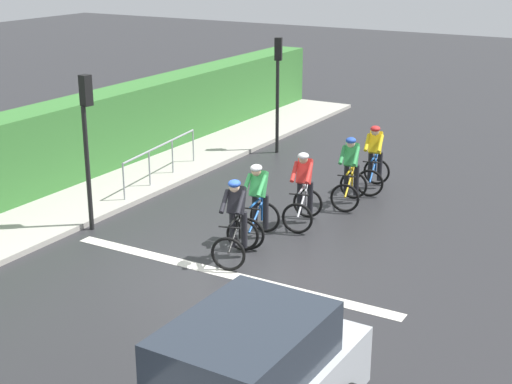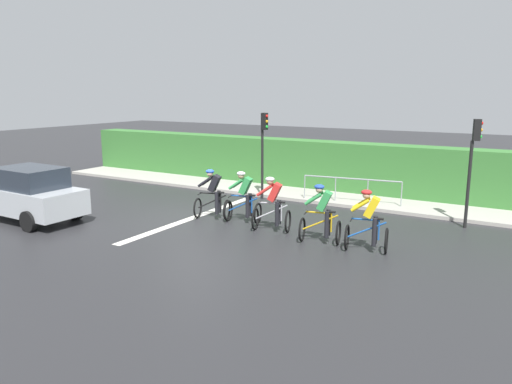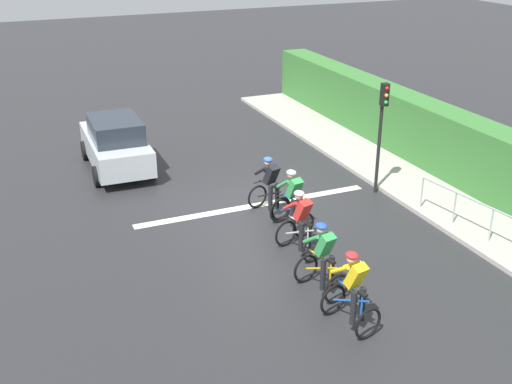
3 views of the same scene
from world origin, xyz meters
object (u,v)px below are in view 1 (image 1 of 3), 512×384
object	(u,v)px
cyclist_fourth	(258,204)
cyclist_trailing	(236,221)
cyclist_lead	(374,159)
traffic_light_near_crossing	(87,129)
traffic_light_far_junction	(278,77)
cyclist_mid	(303,190)
cyclist_second	(350,172)
pedestrian_railing_kerbside	(161,154)

from	to	relation	value
cyclist_fourth	cyclist_trailing	distance (m)	1.11
cyclist_lead	cyclist_fourth	bearing A→B (deg)	-100.73
cyclist_trailing	traffic_light_near_crossing	world-z (taller)	traffic_light_near_crossing
traffic_light_near_crossing	traffic_light_far_junction	xyz separation A→B (m)	(0.43, 7.50, 0.00)
traffic_light_far_junction	cyclist_mid	bearing A→B (deg)	-56.03
cyclist_fourth	cyclist_second	bearing A→B (deg)	75.77
cyclist_fourth	cyclist_trailing	bearing A→B (deg)	-82.11
cyclist_second	traffic_light_near_crossing	xyz separation A→B (m)	(-4.16, -4.23, 1.43)
traffic_light_near_crossing	cyclist_lead	bearing A→B (deg)	52.85
cyclist_fourth	traffic_light_far_junction	xyz separation A→B (m)	(-2.97, 6.29, 1.43)
cyclist_mid	cyclist_lead	bearing A→B (deg)	82.36
cyclist_second	pedestrian_railing_kerbside	world-z (taller)	cyclist_second
traffic_light_near_crossing	cyclist_trailing	bearing A→B (deg)	1.91
cyclist_mid	cyclist_trailing	world-z (taller)	same
traffic_light_near_crossing	pedestrian_railing_kerbside	world-z (taller)	traffic_light_near_crossing
cyclist_second	traffic_light_near_crossing	size ratio (longest dim) A/B	0.50
cyclist_trailing	pedestrian_railing_kerbside	world-z (taller)	cyclist_trailing
cyclist_trailing	traffic_light_far_junction	xyz separation A→B (m)	(-3.12, 7.39, 1.43)
cyclist_second	pedestrian_railing_kerbside	bearing A→B (deg)	-169.66
cyclist_mid	cyclist_fourth	distance (m)	1.34
cyclist_mid	traffic_light_far_junction	size ratio (longest dim) A/B	0.50
cyclist_fourth	traffic_light_near_crossing	size ratio (longest dim) A/B	0.50
cyclist_lead	cyclist_mid	world-z (taller)	same
cyclist_lead	cyclist_fourth	world-z (taller)	same
cyclist_fourth	cyclist_trailing	world-z (taller)	same
traffic_light_far_junction	pedestrian_railing_kerbside	xyz separation A→B (m)	(-1.11, -4.16, -1.43)
cyclist_trailing	pedestrian_railing_kerbside	bearing A→B (deg)	142.67
traffic_light_far_junction	cyclist_fourth	bearing A→B (deg)	-64.74
cyclist_second	pedestrian_railing_kerbside	size ratio (longest dim) A/B	0.46
cyclist_second	cyclist_lead	bearing A→B (deg)	87.34
cyclist_lead	traffic_light_near_crossing	size ratio (longest dim) A/B	0.50
cyclist_lead	cyclist_trailing	distance (m)	5.50
cyclist_lead	traffic_light_far_junction	distance (m)	4.49
cyclist_fourth	cyclist_trailing	size ratio (longest dim) A/B	1.00
traffic_light_far_junction	cyclist_second	bearing A→B (deg)	-41.33
cyclist_lead	cyclist_trailing	xyz separation A→B (m)	(-0.67, -5.45, 0.00)
cyclist_lead	cyclist_second	distance (m)	1.35
traffic_light_far_junction	cyclist_trailing	bearing A→B (deg)	-67.11
cyclist_lead	traffic_light_far_junction	bearing A→B (deg)	153.00
cyclist_lead	cyclist_mid	size ratio (longest dim) A/B	1.00
cyclist_trailing	cyclist_lead	bearing A→B (deg)	82.97
cyclist_second	cyclist_fourth	size ratio (longest dim) A/B	1.00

